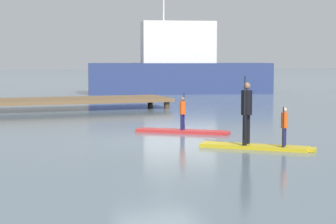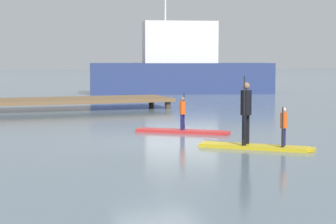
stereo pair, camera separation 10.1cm
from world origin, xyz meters
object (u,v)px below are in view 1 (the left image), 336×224
at_px(paddleboard_far, 257,147).
at_px(paddler_child_front, 284,125).
at_px(paddler_child_solo, 183,111).
at_px(fishing_boat_green_midground, 171,76).
at_px(fishing_boat_white_large, 179,69).
at_px(paddleboard_near, 183,131).
at_px(paddler_adult, 246,109).

relative_size(paddleboard_far, paddler_child_front, 2.53).
bearing_deg(paddleboard_far, paddler_child_solo, 98.51).
xyz_separation_m(paddler_child_solo, fishing_boat_green_midground, (12.87, 35.84, 0.09)).
relative_size(paddler_child_front, fishing_boat_green_midground, 0.15).
relative_size(paddler_child_solo, paddleboard_far, 0.45).
bearing_deg(fishing_boat_white_large, paddler_child_solo, -110.73).
bearing_deg(paddler_child_front, paddleboard_far, 138.39).
relative_size(paddleboard_near, paddleboard_far, 1.03).
bearing_deg(paddler_child_solo, paddleboard_far, -81.49).
xyz_separation_m(paddleboard_far, paddler_adult, (-0.23, 0.19, 1.03)).
distance_m(paddler_child_front, fishing_boat_green_midground, 42.01).
relative_size(paddleboard_far, paddler_adult, 1.44).
height_order(paddler_child_front, fishing_boat_white_large, fishing_boat_white_large).
distance_m(paddler_child_solo, fishing_boat_green_midground, 38.08).
xyz_separation_m(paddleboard_near, paddleboard_far, (0.61, -4.00, -0.00)).
bearing_deg(paddler_child_front, paddler_adult, 139.02).
xyz_separation_m(paddleboard_far, fishing_boat_green_midground, (12.27, 39.85, 0.75)).
bearing_deg(fishing_boat_white_large, paddleboard_far, -106.50).
height_order(paddler_adult, fishing_boat_green_midground, fishing_boat_green_midground).
bearing_deg(fishing_boat_green_midground, paddleboard_far, -107.12).
distance_m(paddler_adult, fishing_boat_white_large, 26.77).
bearing_deg(paddler_child_front, fishing_boat_white_large, 74.91).
xyz_separation_m(paddler_child_solo, paddler_adult, (0.37, -3.82, 0.37)).
relative_size(paddler_child_solo, fishing_boat_white_large, 0.09).
bearing_deg(paddler_adult, fishing_boat_white_large, 72.91).
bearing_deg(paddleboard_far, paddler_adult, 140.58).
distance_m(paddler_child_solo, paddler_adult, 3.86).
bearing_deg(paddleboard_near, paddler_child_solo, 54.16).
height_order(paddleboard_far, paddler_child_front, paddler_child_front).
relative_size(fishing_boat_white_large, fishing_boat_green_midground, 1.93).
distance_m(paddler_child_solo, paddler_child_front, 4.65).
xyz_separation_m(paddler_child_solo, paddler_child_front, (1.15, -4.50, -0.03)).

